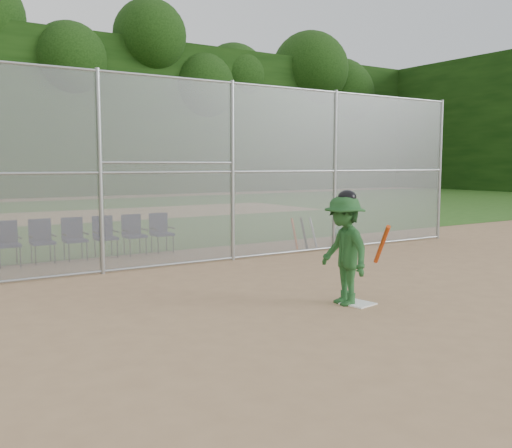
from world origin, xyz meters
TOP-DOWN VIEW (x-y plane):
  - ground at (0.00, 0.00)m, footprint 100.00×100.00m
  - grass_strip at (0.00, 18.00)m, footprint 100.00×100.00m
  - dirt_patch_far at (0.00, 18.00)m, footprint 24.00×24.00m
  - backstop_fence at (0.00, 5.00)m, footprint 16.09×0.09m
  - treeline at (0.00, 20.00)m, footprint 81.00×60.00m
  - home_plate at (0.53, 0.40)m, footprint 0.50×0.50m
  - batter_at_plate at (0.34, 0.53)m, footprint 0.97×1.28m
  - water_cooler at (4.34, 4.81)m, footprint 0.34×0.34m
  - spare_bats at (3.26, 5.28)m, footprint 0.66×0.37m
  - chair_4 at (-3.41, 6.92)m, footprint 0.54×0.52m
  - chair_5 at (-2.71, 6.92)m, footprint 0.54×0.52m
  - chair_6 at (-2.00, 6.92)m, footprint 0.54×0.52m
  - chair_7 at (-1.29, 6.92)m, footprint 0.54×0.52m
  - chair_8 at (-0.59, 6.92)m, footprint 0.54×0.52m
  - chair_9 at (0.12, 6.92)m, footprint 0.54×0.52m

SIDE VIEW (x-z plane):
  - ground at x=0.00m, z-range 0.00..0.00m
  - grass_strip at x=0.00m, z-range 0.01..0.01m
  - dirt_patch_far at x=0.00m, z-range 0.01..0.01m
  - home_plate at x=0.53m, z-range 0.00..0.02m
  - water_cooler at x=4.34m, z-range 0.00..0.43m
  - spare_bats at x=3.26m, z-range 0.00..0.82m
  - chair_4 at x=-3.41m, z-range 0.00..0.96m
  - chair_5 at x=-2.71m, z-range 0.00..0.96m
  - chair_6 at x=-2.00m, z-range 0.00..0.96m
  - chair_7 at x=-1.29m, z-range 0.00..0.96m
  - chair_8 at x=-0.59m, z-range 0.00..0.96m
  - chair_9 at x=0.12m, z-range 0.00..0.96m
  - batter_at_plate at x=0.34m, z-range -0.03..1.75m
  - backstop_fence at x=0.00m, z-range 0.07..4.07m
  - treeline at x=0.00m, z-range 0.00..11.00m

